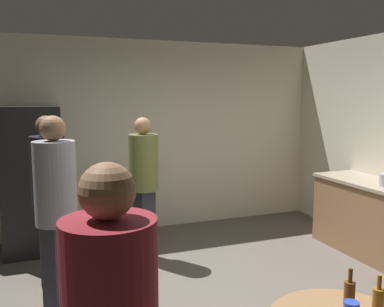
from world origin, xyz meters
name	(u,v)px	position (x,y,z in m)	size (l,w,h in m)	color
wall_back	(147,136)	(0.00, 2.63, 1.35)	(5.32, 0.06, 2.70)	silver
refrigerator	(32,180)	(-1.57, 2.20, 0.90)	(0.70, 0.68, 1.80)	black
beer_bottle_amber	(378,301)	(0.19, -1.55, 0.82)	(0.06, 0.06, 0.23)	#8C5919
beer_bottle_brown	(349,293)	(0.10, -1.43, 0.82)	(0.06, 0.06, 0.23)	#593314
person_in_olive_shirt	(144,177)	(-0.34, 1.49, 0.98)	(0.46, 0.46, 1.68)	#2D2D38
person_in_black_shirt	(49,187)	(-1.40, 1.16, 1.02)	(0.37, 0.37, 1.73)	#2D2D38
person_in_gray_shirt	(56,204)	(-1.37, 0.34, 1.04)	(0.48, 0.48, 1.77)	#2D2D38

